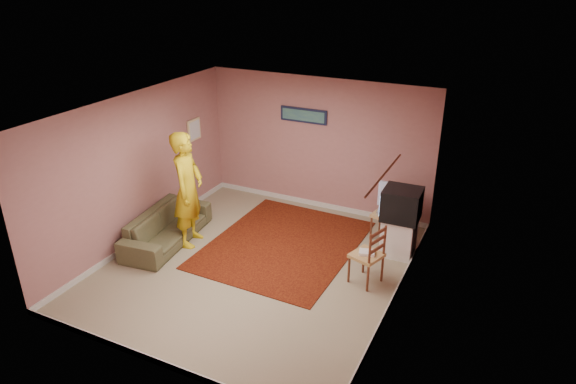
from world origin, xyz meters
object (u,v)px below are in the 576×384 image
at_px(sofa, 167,227).
at_px(crt_tv, 401,204).
at_px(chair_a, 387,209).
at_px(chair_b, 367,248).
at_px(person, 188,189).
at_px(tv_cabinet, 399,236).

bearing_deg(sofa, crt_tv, -77.23).
bearing_deg(sofa, chair_a, -69.62).
height_order(chair_a, sofa, chair_a).
xyz_separation_m(crt_tv, chair_a, (-0.34, 0.42, -0.34)).
height_order(chair_b, sofa, chair_b).
xyz_separation_m(crt_tv, person, (-3.34, -1.17, 0.08)).
bearing_deg(crt_tv, chair_b, -104.24).
bearing_deg(tv_cabinet, sofa, -160.46).
bearing_deg(tv_cabinet, chair_b, -102.69).
xyz_separation_m(sofa, person, (0.40, 0.16, 0.72)).
relative_size(chair_a, sofa, 0.27).
height_order(chair_b, person, person).
relative_size(crt_tv, person, 0.31).
bearing_deg(chair_a, tv_cabinet, -40.73).
relative_size(tv_cabinet, chair_b, 1.22).
height_order(chair_a, chair_b, chair_a).
bearing_deg(sofa, tv_cabinet, -77.25).
relative_size(sofa, person, 0.96).
xyz_separation_m(tv_cabinet, person, (-3.35, -1.17, 0.67)).
height_order(crt_tv, person, person).
relative_size(crt_tv, chair_a, 1.21).
bearing_deg(chair_a, chair_b, -75.60).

